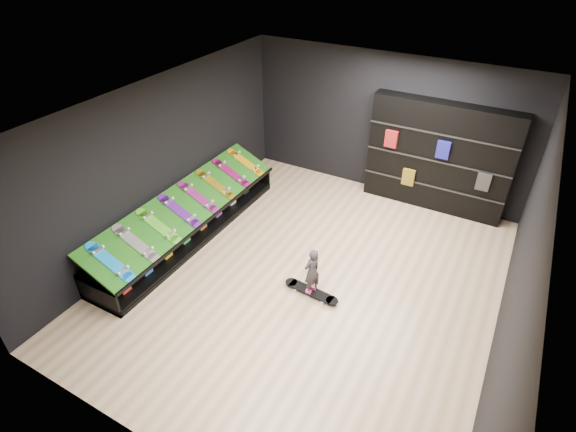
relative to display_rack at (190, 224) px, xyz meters
The scene contains 19 objects.
floor 2.56m from the display_rack, ahead, with size 6.00×7.00×0.01m, color beige.
ceiling 3.75m from the display_rack, ahead, with size 6.00×7.00×0.01m, color white.
wall_back 4.51m from the display_rack, 53.92° to the left, with size 6.00×0.02×3.00m, color black.
wall_front 4.51m from the display_rack, 53.92° to the right, with size 6.00×0.02×3.00m, color black.
wall_left 1.33m from the display_rack, behind, with size 0.02×7.00×3.00m, color black.
wall_right 5.69m from the display_rack, ahead, with size 0.02×7.00×3.00m, color black.
display_rack is the anchor object (origin of this frame).
turf_ramp 0.46m from the display_rack, ahead, with size 1.00×4.50×0.04m, color #15550D.
back_shelving 5.11m from the display_rack, 41.32° to the left, with size 2.83×0.33×2.27m, color black.
floor_skateboard 2.81m from the display_rack, ahead, with size 0.98×0.22×0.09m, color black, non-canonical shape.
child 2.81m from the display_rack, ahead, with size 0.19×0.13×0.51m, color black.
display_board_0 1.96m from the display_rack, 88.11° to the right, with size 0.98×0.22×0.09m, color blue, non-canonical shape.
display_board_1 1.44m from the display_rack, 87.36° to the right, with size 0.98×0.22×0.09m, color black, non-canonical shape.
display_board_2 0.95m from the display_rack, 85.60° to the right, with size 0.98×0.22×0.09m, color green, non-canonical shape.
display_board_3 0.56m from the display_rack, 77.00° to the right, with size 0.98×0.22×0.09m, color purple, non-canonical shape.
display_board_4 0.56m from the display_rack, 77.00° to the left, with size 0.98×0.22×0.09m, color #2626BF, non-canonical shape.
display_board_5 0.95m from the display_rack, 85.60° to the left, with size 0.98×0.22×0.09m, color yellow, non-canonical shape.
display_board_6 1.44m from the display_rack, 87.36° to the left, with size 0.98×0.22×0.09m, color #E5198C, non-canonical shape.
display_board_7 1.96m from the display_rack, 88.11° to the left, with size 0.98×0.22×0.09m, color yellow, non-canonical shape.
Camera 1 is at (2.51, -5.24, 5.23)m, focal length 28.00 mm.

